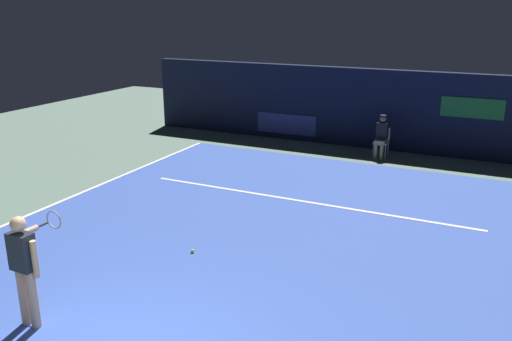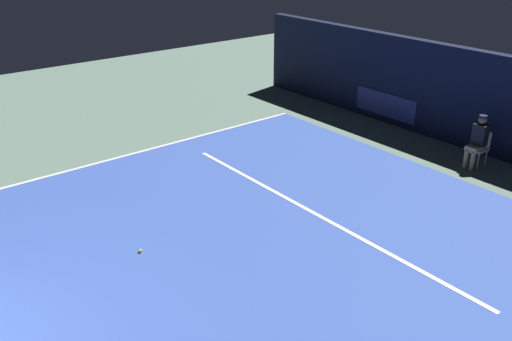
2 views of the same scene
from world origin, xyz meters
name	(u,v)px [view 2 (image 2 of 2)]	position (x,y,z in m)	size (l,w,h in m)	color
ground_plane	(233,247)	(0.00, 4.92, 0.00)	(31.94, 31.94, 0.00)	slate
court_surface	(233,246)	(0.00, 4.92, 0.01)	(10.60, 11.84, 0.01)	#3856B2
line_sideline_right	(111,159)	(-5.25, 4.92, 0.01)	(0.10, 11.84, 0.01)	white
line_service	(313,213)	(0.00, 6.99, 0.01)	(8.27, 0.10, 0.01)	white
back_wall	(477,101)	(0.00, 12.83, 1.30)	(16.02, 0.33, 2.60)	#141933
line_judge_on_chair	(478,141)	(0.75, 11.80, 0.69)	(0.44, 0.53, 1.32)	white
tennis_ball	(140,251)	(-0.89, 3.45, 0.05)	(0.07, 0.07, 0.07)	#CCE033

